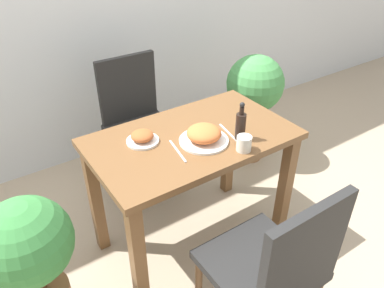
{
  "coord_description": "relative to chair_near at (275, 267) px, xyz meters",
  "views": [
    {
      "loc": [
        -0.89,
        -1.32,
        1.72
      ],
      "look_at": [
        0.0,
        0.0,
        0.69
      ],
      "focal_mm": 35.0,
      "sensor_mm": 36.0,
      "label": 1
    }
  ],
  "objects": [
    {
      "name": "ground_plane",
      "position": [
        0.08,
        0.7,
        -0.51
      ],
      "size": [
        16.0,
        16.0,
        0.0
      ],
      "primitive_type": "plane",
      "color": "tan"
    },
    {
      "name": "dining_table",
      "position": [
        0.08,
        0.7,
        0.09
      ],
      "size": [
        1.02,
        0.61,
        0.74
      ],
      "color": "brown",
      "rests_on": "ground_plane"
    },
    {
      "name": "chair_near",
      "position": [
        0.0,
        0.0,
        0.0
      ],
      "size": [
        0.42,
        0.42,
        0.91
      ],
      "rotation": [
        0.0,
        0.0,
        3.14
      ],
      "color": "black",
      "rests_on": "ground_plane"
    },
    {
      "name": "chair_far",
      "position": [
        0.1,
        1.37,
        0.0
      ],
      "size": [
        0.42,
        0.42,
        0.91
      ],
      "color": "black",
      "rests_on": "ground_plane"
    },
    {
      "name": "food_plate",
      "position": [
        0.09,
        0.62,
        0.26
      ],
      "size": [
        0.24,
        0.24,
        0.08
      ],
      "color": "white",
      "rests_on": "dining_table"
    },
    {
      "name": "side_plate",
      "position": [
        -0.15,
        0.78,
        0.25
      ],
      "size": [
        0.16,
        0.16,
        0.06
      ],
      "color": "white",
      "rests_on": "dining_table"
    },
    {
      "name": "drink_cup",
      "position": [
        0.21,
        0.45,
        0.26
      ],
      "size": [
        0.07,
        0.07,
        0.07
      ],
      "color": "silver",
      "rests_on": "dining_table"
    },
    {
      "name": "sauce_bottle",
      "position": [
        0.25,
        0.54,
        0.3
      ],
      "size": [
        0.05,
        0.05,
        0.2
      ],
      "color": "black",
      "rests_on": "dining_table"
    },
    {
      "name": "fork_utensil",
      "position": [
        -0.06,
        0.62,
        0.22
      ],
      "size": [
        0.04,
        0.19,
        0.0
      ],
      "rotation": [
        0.0,
        0.0,
        1.4
      ],
      "color": "silver",
      "rests_on": "dining_table"
    },
    {
      "name": "spoon_utensil",
      "position": [
        0.24,
        0.62,
        0.22
      ],
      "size": [
        0.04,
        0.17,
        0.0
      ],
      "rotation": [
        0.0,
        0.0,
        1.4
      ],
      "color": "silver",
      "rests_on": "dining_table"
    },
    {
      "name": "potted_plant_left",
      "position": [
        -0.78,
        0.62,
        -0.04
      ],
      "size": [
        0.38,
        0.38,
        0.76
      ],
      "color": "brown",
      "rests_on": "ground_plane"
    },
    {
      "name": "potted_plant_right",
      "position": [
        0.94,
        1.17,
        0.04
      ],
      "size": [
        0.41,
        0.41,
        0.83
      ],
      "color": "brown",
      "rests_on": "ground_plane"
    }
  ]
}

